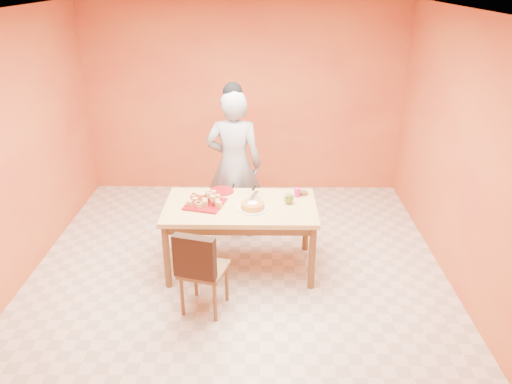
{
  "coord_description": "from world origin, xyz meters",
  "views": [
    {
      "loc": [
        0.26,
        -4.48,
        3.03
      ],
      "look_at": [
        0.19,
        0.3,
        0.9
      ],
      "focal_mm": 35.0,
      "sensor_mm": 36.0,
      "label": 1
    }
  ],
  "objects_px": {
    "person": "(234,165)",
    "magenta_glass": "(297,192)",
    "dining_table": "(241,213)",
    "pastry_platter": "(205,204)",
    "sponge_cake": "(253,206)",
    "red_dinner_plate": "(222,191)",
    "checker_tin": "(303,193)",
    "egg_ornament": "(289,198)",
    "dining_chair": "(204,268)"
  },
  "relations": [
    {
      "from": "checker_tin",
      "to": "dining_chair",
      "type": "bearing_deg",
      "value": -133.54
    },
    {
      "from": "dining_table",
      "to": "sponge_cake",
      "type": "relative_size",
      "value": 6.49
    },
    {
      "from": "sponge_cake",
      "to": "checker_tin",
      "type": "xyz_separation_m",
      "value": [
        0.55,
        0.38,
        -0.02
      ]
    },
    {
      "from": "person",
      "to": "red_dinner_plate",
      "type": "distance_m",
      "value": 0.47
    },
    {
      "from": "red_dinner_plate",
      "to": "magenta_glass",
      "type": "distance_m",
      "value": 0.84
    },
    {
      "from": "red_dinner_plate",
      "to": "checker_tin",
      "type": "xyz_separation_m",
      "value": [
        0.9,
        -0.06,
        0.01
      ]
    },
    {
      "from": "red_dinner_plate",
      "to": "egg_ornament",
      "type": "relative_size",
      "value": 2.11
    },
    {
      "from": "red_dinner_plate",
      "to": "magenta_glass",
      "type": "bearing_deg",
      "value": -8.41
    },
    {
      "from": "egg_ornament",
      "to": "person",
      "type": "bearing_deg",
      "value": 121.8
    },
    {
      "from": "red_dinner_plate",
      "to": "egg_ornament",
      "type": "distance_m",
      "value": 0.8
    },
    {
      "from": "person",
      "to": "egg_ornament",
      "type": "relative_size",
      "value": 14.05
    },
    {
      "from": "dining_table",
      "to": "red_dinner_plate",
      "type": "height_order",
      "value": "red_dinner_plate"
    },
    {
      "from": "dining_table",
      "to": "checker_tin",
      "type": "relative_size",
      "value": 15.35
    },
    {
      "from": "dining_chair",
      "to": "person",
      "type": "height_order",
      "value": "person"
    },
    {
      "from": "magenta_glass",
      "to": "dining_table",
      "type": "bearing_deg",
      "value": -159.64
    },
    {
      "from": "pastry_platter",
      "to": "egg_ornament",
      "type": "distance_m",
      "value": 0.89
    },
    {
      "from": "sponge_cake",
      "to": "red_dinner_plate",
      "type": "bearing_deg",
      "value": 128.62
    },
    {
      "from": "pastry_platter",
      "to": "magenta_glass",
      "type": "relative_size",
      "value": 3.85
    },
    {
      "from": "dining_chair",
      "to": "red_dinner_plate",
      "type": "height_order",
      "value": "dining_chair"
    },
    {
      "from": "magenta_glass",
      "to": "pastry_platter",
      "type": "bearing_deg",
      "value": -166.85
    },
    {
      "from": "dining_table",
      "to": "magenta_glass",
      "type": "distance_m",
      "value": 0.67
    },
    {
      "from": "red_dinner_plate",
      "to": "checker_tin",
      "type": "height_order",
      "value": "checker_tin"
    },
    {
      "from": "checker_tin",
      "to": "pastry_platter",
      "type": "bearing_deg",
      "value": -164.48
    },
    {
      "from": "red_dinner_plate",
      "to": "magenta_glass",
      "type": "height_order",
      "value": "magenta_glass"
    },
    {
      "from": "pastry_platter",
      "to": "egg_ornament",
      "type": "height_order",
      "value": "egg_ornament"
    },
    {
      "from": "dining_table",
      "to": "pastry_platter",
      "type": "distance_m",
      "value": 0.39
    },
    {
      "from": "pastry_platter",
      "to": "dining_table",
      "type": "bearing_deg",
      "value": 0.5
    },
    {
      "from": "egg_ornament",
      "to": "magenta_glass",
      "type": "distance_m",
      "value": 0.21
    },
    {
      "from": "dining_table",
      "to": "dining_chair",
      "type": "distance_m",
      "value": 0.85
    },
    {
      "from": "red_dinner_plate",
      "to": "egg_ornament",
      "type": "bearing_deg",
      "value": -22.9
    },
    {
      "from": "dining_chair",
      "to": "sponge_cake",
      "type": "height_order",
      "value": "dining_chair"
    },
    {
      "from": "pastry_platter",
      "to": "magenta_glass",
      "type": "height_order",
      "value": "magenta_glass"
    },
    {
      "from": "person",
      "to": "red_dinner_plate",
      "type": "height_order",
      "value": "person"
    },
    {
      "from": "dining_table",
      "to": "egg_ornament",
      "type": "bearing_deg",
      "value": 4.43
    },
    {
      "from": "pastry_platter",
      "to": "magenta_glass",
      "type": "distance_m",
      "value": 1.01
    },
    {
      "from": "red_dinner_plate",
      "to": "sponge_cake",
      "type": "relative_size",
      "value": 1.1
    },
    {
      "from": "sponge_cake",
      "to": "checker_tin",
      "type": "bearing_deg",
      "value": 34.94
    },
    {
      "from": "egg_ornament",
      "to": "magenta_glass",
      "type": "relative_size",
      "value": 1.33
    },
    {
      "from": "sponge_cake",
      "to": "egg_ornament",
      "type": "distance_m",
      "value": 0.4
    },
    {
      "from": "person",
      "to": "magenta_glass",
      "type": "distance_m",
      "value": 0.92
    },
    {
      "from": "person",
      "to": "sponge_cake",
      "type": "relative_size",
      "value": 7.36
    },
    {
      "from": "pastry_platter",
      "to": "checker_tin",
      "type": "height_order",
      "value": "checker_tin"
    },
    {
      "from": "pastry_platter",
      "to": "dining_chair",
      "type": "bearing_deg",
      "value": -85.88
    },
    {
      "from": "person",
      "to": "red_dinner_plate",
      "type": "relative_size",
      "value": 6.66
    },
    {
      "from": "pastry_platter",
      "to": "sponge_cake",
      "type": "height_order",
      "value": "sponge_cake"
    },
    {
      "from": "egg_ornament",
      "to": "magenta_glass",
      "type": "height_order",
      "value": "egg_ornament"
    },
    {
      "from": "sponge_cake",
      "to": "person",
      "type": "bearing_deg",
      "value": 105.13
    },
    {
      "from": "dining_chair",
      "to": "dining_table",
      "type": "bearing_deg",
      "value": 82.63
    },
    {
      "from": "dining_table",
      "to": "egg_ornament",
      "type": "relative_size",
      "value": 12.38
    },
    {
      "from": "pastry_platter",
      "to": "sponge_cake",
      "type": "bearing_deg",
      "value": -10.27
    }
  ]
}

